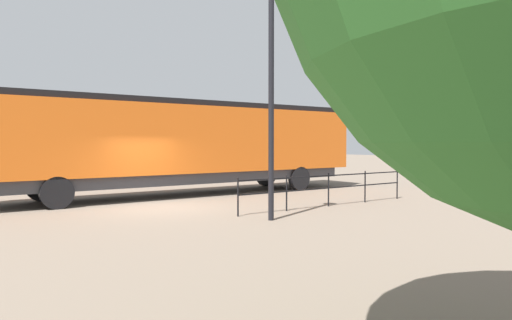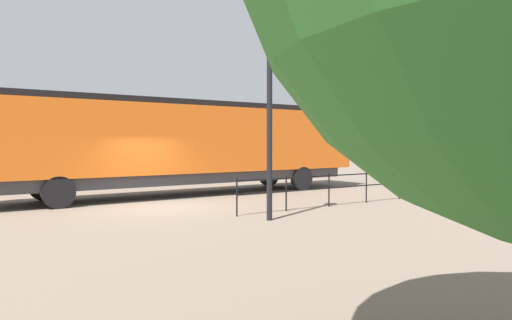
{
  "view_description": "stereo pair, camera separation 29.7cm",
  "coord_description": "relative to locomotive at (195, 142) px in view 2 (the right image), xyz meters",
  "views": [
    {
      "loc": [
        14.62,
        -6.48,
        2.22
      ],
      "look_at": [
        1.94,
        2.64,
        1.64
      ],
      "focal_mm": 32.29,
      "sensor_mm": 36.0,
      "label": 1
    },
    {
      "loc": [
        14.79,
        -6.23,
        2.22
      ],
      "look_at": [
        1.94,
        2.64,
        1.64
      ],
      "focal_mm": 32.29,
      "sensor_mm": 36.0,
      "label": 2
    }
  ],
  "objects": [
    {
      "name": "ground_plane",
      "position": [
        3.06,
        -2.9,
        -2.25
      ],
      "size": [
        120.0,
        120.0,
        0.0
      ],
      "primitive_type": "plane",
      "color": "#756656"
    },
    {
      "name": "locomotive",
      "position": [
        0.0,
        0.0,
        0.0
      ],
      "size": [
        2.91,
        16.79,
        3.97
      ],
      "color": "orange",
      "rests_on": "ground_plane"
    },
    {
      "name": "lamp_post",
      "position": [
        7.26,
        -1.35,
        2.47
      ],
      "size": [
        0.49,
        0.49,
        7.0
      ],
      "color": "black",
      "rests_on": "ground_plane"
    },
    {
      "name": "platform_fence",
      "position": [
        6.15,
        2.04,
        -1.49
      ],
      "size": [
        0.05,
        7.64,
        1.17
      ],
      "color": "black",
      "rests_on": "ground_plane"
    }
  ]
}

